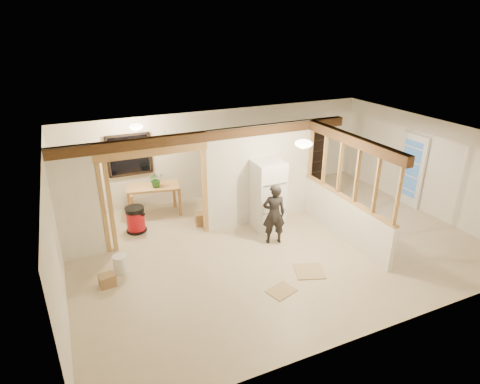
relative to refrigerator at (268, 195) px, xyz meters
name	(u,v)px	position (x,y,z in m)	size (l,w,h in m)	color
floor	(274,243)	(-0.22, -0.80, -0.86)	(9.00, 6.50, 0.01)	#C6B293
ceiling	(278,138)	(-0.22, -0.80, 1.64)	(9.00, 6.50, 0.01)	white
wall_back	(222,153)	(-0.22, 2.45, 0.39)	(9.00, 0.01, 2.50)	silver
wall_front	(380,270)	(-0.22, -4.05, 0.39)	(9.00, 0.01, 2.50)	silver
wall_left	(55,234)	(-4.72, -0.80, 0.39)	(0.01, 6.50, 2.50)	silver
wall_right	(426,166)	(4.28, -0.80, 0.39)	(0.01, 6.50, 2.50)	silver
partition_left_stub	(77,204)	(-4.27, 0.40, 0.39)	(0.90, 0.12, 2.50)	white
partition_center	(260,175)	(-0.02, 0.40, 0.39)	(2.80, 0.12, 2.50)	white
doorway_frame	(156,198)	(-2.62, 0.40, 0.24)	(2.46, 0.14, 2.20)	tan
header_beam_back	(213,135)	(-1.22, 0.40, 1.52)	(7.00, 0.18, 0.22)	#53341C
header_beam_right	(352,140)	(1.38, -1.20, 1.52)	(0.18, 3.30, 0.22)	#53341C
pony_wall	(343,218)	(1.38, -1.20, -0.36)	(0.12, 3.20, 1.00)	white
stud_partition	(348,171)	(1.38, -1.20, 0.80)	(0.14, 3.20, 1.32)	tan
window_back	(129,155)	(-2.82, 2.37, 0.69)	(1.12, 0.10, 1.10)	black
french_door	(411,170)	(4.20, -0.40, 0.14)	(0.12, 0.86, 2.00)	white
ceiling_dome_main	(304,144)	(0.08, -1.30, 1.62)	(0.36, 0.36, 0.16)	#FFEABF
ceiling_dome_util	(136,127)	(-2.72, 1.50, 1.62)	(0.32, 0.32, 0.14)	#FFEABF
hanging_bulb	(166,144)	(-2.22, 0.80, 1.32)	(0.07, 0.07, 0.07)	#FFD88C
refrigerator	(268,195)	(0.00, 0.00, 0.00)	(0.71, 0.69, 1.72)	white
woman	(274,214)	(-0.23, -0.75, -0.13)	(0.53, 0.35, 1.45)	black
work_table	(154,201)	(-2.40, 1.78, -0.44)	(1.33, 0.66, 0.84)	tan
potted_plant	(156,179)	(-2.32, 1.69, 0.18)	(0.36, 0.31, 0.40)	#295C25
shop_vac	(136,219)	(-3.03, 1.08, -0.53)	(0.50, 0.50, 0.65)	#9B0B13
bookshelf	(311,157)	(2.75, 2.25, -0.08)	(0.78, 0.26, 1.57)	black
bucket	(121,264)	(-3.65, -0.54, -0.67)	(0.30, 0.30, 0.38)	silver
box_util_a	(202,219)	(-1.43, 0.78, -0.71)	(0.36, 0.31, 0.31)	#987149
box_util_b	(86,229)	(-4.16, 1.43, -0.72)	(0.29, 0.29, 0.27)	#987149
box_front	(107,280)	(-3.97, -0.92, -0.74)	(0.30, 0.24, 0.24)	#987149
floor_panel_near	(309,271)	(-0.13, -2.12, -0.85)	(0.57, 0.57, 0.02)	tan
floor_panel_far	(281,291)	(-0.98, -2.46, -0.85)	(0.51, 0.41, 0.02)	tan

